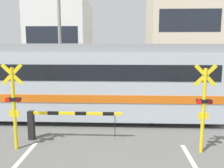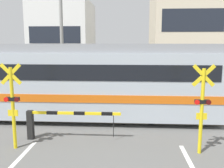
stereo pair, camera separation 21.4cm
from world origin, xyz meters
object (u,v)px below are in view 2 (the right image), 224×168
crossing_signal_left (13,103)px  pedestrian (123,78)px  crossing_signal_right (202,106)px  crossing_barrier_far (149,90)px  crossing_barrier_near (53,119)px  commuter_train (48,79)px

crossing_signal_left → pedestrian: bearing=71.9°
crossing_signal_left → crossing_signal_right: 5.90m
crossing_signal_right → crossing_barrier_far: bearing=98.8°
crossing_barrier_near → crossing_signal_left: 1.53m
commuter_train → crossing_signal_right: bearing=-30.7°
pedestrian → crossing_barrier_near: bearing=-103.9°
pedestrian → crossing_signal_left: bearing=-108.1°
crossing_barrier_far → crossing_barrier_near: bearing=-124.0°
crossing_barrier_near → crossing_signal_left: size_ratio=1.20×
commuter_train → pedestrian: bearing=63.8°
pedestrian → crossing_signal_right: bearing=-75.7°
crossing_barrier_far → crossing_signal_left: crossing_signal_left is taller
crossing_signal_left → crossing_barrier_near: bearing=39.3°
commuter_train → crossing_barrier_near: 3.02m
commuter_train → crossing_barrier_far: commuter_train is taller
commuter_train → crossing_signal_right: (5.85, -3.48, -0.28)m
pedestrian → crossing_barrier_far: bearing=-66.2°
crossing_signal_right → pedestrian: 10.47m
commuter_train → crossing_barrier_far: bearing=32.5°
crossing_signal_left → pedestrian: 10.68m
crossing_signal_left → crossing_barrier_far: bearing=53.3°
crossing_signal_left → crossing_signal_right: bearing=0.0°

